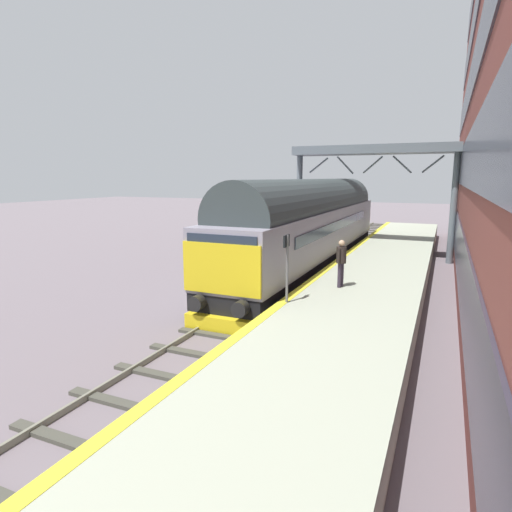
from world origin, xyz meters
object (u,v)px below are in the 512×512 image
object	(u,v)px
signal_post_near	(266,215)
waiting_passenger	(341,259)
platform_number_sign	(287,258)
diesel_locomotive	(312,223)

from	to	relation	value
signal_post_near	waiting_passenger	bearing A→B (deg)	-47.85
signal_post_near	platform_number_sign	distance (m)	9.22
platform_number_sign	waiting_passenger	distance (m)	2.78
signal_post_near	platform_number_sign	size ratio (longest dim) A/B	2.15
signal_post_near	waiting_passenger	size ratio (longest dim) A/B	2.70
signal_post_near	platform_number_sign	xyz separation A→B (m)	(4.09, -8.25, -0.48)
signal_post_near	waiting_passenger	xyz separation A→B (m)	(5.17, -5.71, -0.86)
platform_number_sign	waiting_passenger	world-z (taller)	platform_number_sign
diesel_locomotive	waiting_passenger	bearing A→B (deg)	-65.12
platform_number_sign	waiting_passenger	size ratio (longest dim) A/B	1.26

